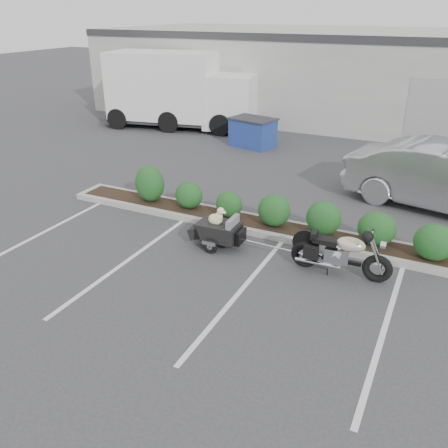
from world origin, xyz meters
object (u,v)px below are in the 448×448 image
at_px(pet_trailer, 218,230).
at_px(delivery_truck, 180,92).
at_px(motorcycle, 340,254).
at_px(dumpster, 253,132).

bearing_deg(pet_trailer, delivery_truck, 123.14).
distance_m(motorcycle, dumpster, 9.90).
xyz_separation_m(motorcycle, pet_trailer, (-2.78, 0.02, -0.06)).
bearing_deg(motorcycle, dumpster, 121.60).
xyz_separation_m(motorcycle, delivery_truck, (-9.68, 9.87, 1.08)).
bearing_deg(delivery_truck, motorcycle, -56.76).
height_order(motorcycle, dumpster, motorcycle).
bearing_deg(dumpster, pet_trailer, -59.18).
bearing_deg(dumpster, delivery_truck, 171.89).
relative_size(motorcycle, pet_trailer, 1.26).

